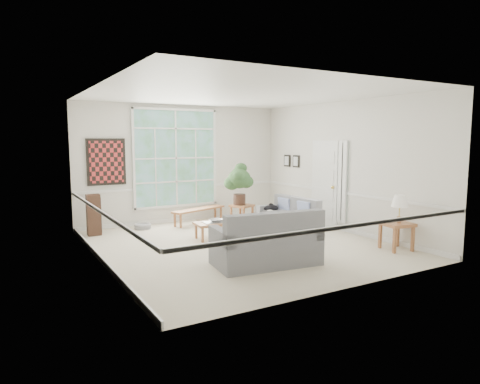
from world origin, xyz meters
The scene contains 24 objects.
floor centered at (0.00, 0.00, -0.01)m, with size 5.50×6.00×0.01m, color beige.
ceiling centered at (0.00, 0.00, 3.00)m, with size 5.50×6.00×0.02m, color white.
wall_back centered at (0.00, 3.00, 1.50)m, with size 5.50×0.02×3.00m, color silver.
wall_front centered at (0.00, -3.00, 1.50)m, with size 5.50×0.02×3.00m, color silver.
wall_left centered at (-2.75, 0.00, 1.50)m, with size 0.02×6.00×3.00m, color silver.
wall_right centered at (2.75, 0.00, 1.50)m, with size 0.02×6.00×3.00m, color silver.
window_back centered at (-0.20, 2.96, 1.65)m, with size 2.30×0.08×2.40m, color white.
entry_door centered at (2.71, 0.60, 1.05)m, with size 0.08×0.90×2.10m, color white.
door_sidelight centered at (2.71, -0.03, 1.15)m, with size 0.08×0.26×1.90m, color white.
wall_art centered at (-1.95, 2.95, 1.60)m, with size 0.90×0.06×1.10m, color maroon.
wall_frame_near centered at (2.71, 1.75, 1.55)m, with size 0.04×0.26×0.32m, color black.
wall_frame_far centered at (2.71, 2.15, 1.55)m, with size 0.04×0.26×0.32m, color black.
loveseat_right centered at (1.55, 0.51, 0.40)m, with size 0.76×1.46×0.79m, color slate.
loveseat_front centered at (-0.32, -1.41, 0.48)m, with size 1.76×0.91×0.95m, color slate.
coffee_table centered at (-0.16, 0.72, 0.18)m, with size 0.97×0.53×0.36m, color #A1633B.
pewter_bowl centered at (-0.19, 0.72, 0.40)m, with size 0.34×0.34×0.08m, color #A1A2A7.
window_bench centered at (0.21, 2.50, 0.19)m, with size 1.60×0.31×0.37m, color #A1633B.
end_table centered at (1.14, 1.90, 0.24)m, with size 0.49×0.49×0.49m, color #A1633B.
houseplant centered at (1.08, 1.93, 1.02)m, with size 0.63×0.63×1.07m, color #2E5129, non-canonical shape.
side_table centered at (2.40, -1.86, 0.27)m, with size 0.53×0.53×0.54m, color #A1633B.
table_lamp centered at (2.40, -1.90, 0.81)m, with size 0.31×0.31×0.54m, color white, non-canonical shape.
pet_bed centered at (-1.25, 2.52, 0.06)m, with size 0.41×0.41×0.12m, color gray.
floor_speaker centered at (-2.40, 2.38, 0.46)m, with size 0.29×0.22×0.92m, color #372117.
cat centered at (1.44, 1.02, 0.50)m, with size 0.39×0.27×0.18m, color black.
Camera 1 is at (-4.26, -7.35, 2.11)m, focal length 32.00 mm.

